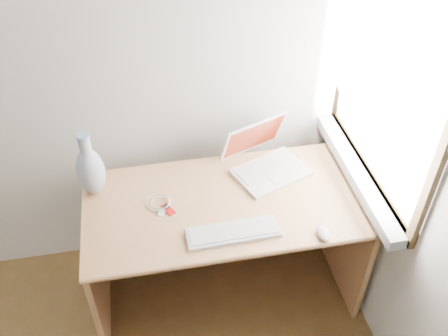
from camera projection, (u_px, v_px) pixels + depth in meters
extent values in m
cube|color=silver|center=(391.00, 76.00, 2.11)|extent=(0.01, 0.90, 1.00)
cube|color=gray|center=(356.00, 172.00, 2.45)|extent=(0.10, 0.96, 0.06)
cube|color=white|center=(375.00, 72.00, 2.08)|extent=(0.02, 0.84, 0.92)
cube|color=tan|center=(225.00, 203.00, 2.41)|extent=(1.35, 0.68, 0.03)
cube|color=tan|center=(98.00, 270.00, 2.55)|extent=(0.03, 0.64, 0.69)
cube|color=tan|center=(343.00, 233.00, 2.74)|extent=(0.03, 0.64, 0.69)
cube|color=tan|center=(214.00, 193.00, 2.81)|extent=(1.30, 0.03, 0.45)
cube|color=white|center=(271.00, 172.00, 2.55)|extent=(0.42, 0.36, 0.02)
cube|color=white|center=(271.00, 170.00, 2.54)|extent=(0.35, 0.25, 0.00)
cube|color=white|center=(266.00, 139.00, 2.56)|extent=(0.37, 0.22, 0.23)
cube|color=maroon|center=(266.00, 139.00, 2.56)|extent=(0.33, 0.19, 0.20)
cube|color=white|center=(233.00, 233.00, 2.24)|extent=(0.42, 0.14, 0.02)
cube|color=white|center=(233.00, 231.00, 2.23)|extent=(0.39, 0.11, 0.00)
ellipsoid|color=white|center=(323.00, 233.00, 2.22)|extent=(0.06, 0.10, 0.03)
cube|color=#AB0D0B|center=(168.00, 209.00, 2.35)|extent=(0.07, 0.09, 0.01)
cube|color=black|center=(168.00, 209.00, 2.35)|extent=(0.04, 0.04, 0.00)
torus|color=white|center=(158.00, 203.00, 2.39)|extent=(0.14, 0.14, 0.01)
cube|color=white|center=(163.00, 211.00, 2.35)|extent=(0.06, 0.08, 0.01)
ellipsoid|color=silver|center=(91.00, 172.00, 2.37)|extent=(0.14, 0.14, 0.26)
cylinder|color=silver|center=(85.00, 145.00, 2.26)|extent=(0.05, 0.05, 0.10)
cylinder|color=#8FB9E6|center=(83.00, 136.00, 2.23)|extent=(0.06, 0.06, 0.01)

